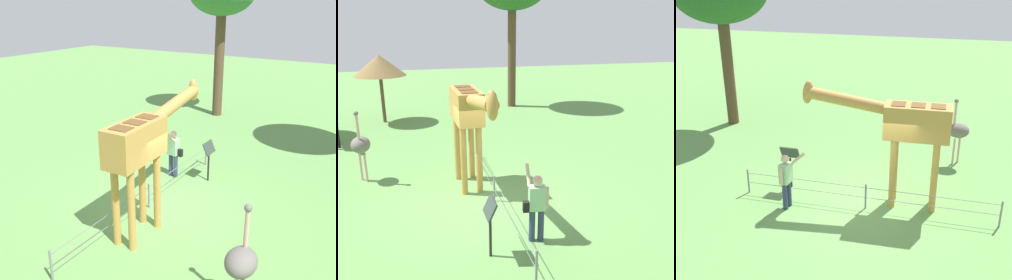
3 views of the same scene
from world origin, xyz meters
TOP-DOWN VIEW (x-y plane):
  - ground_plane at (0.00, 0.00)m, footprint 60.00×60.00m
  - giraffe at (-0.87, -0.31)m, footprint 3.97×0.76m
  - visitor at (2.09, 0.66)m, footprint 0.70×0.59m
  - ostrich at (-2.33, -3.40)m, footprint 0.70×0.56m
  - shade_hut_far at (-9.49, -3.14)m, footprint 2.43×2.43m
  - info_sign at (2.41, -0.44)m, footprint 0.56×0.21m
  - wire_fence at (0.00, 0.19)m, footprint 7.05×0.05m

SIDE VIEW (x-z plane):
  - ground_plane at x=0.00m, z-range 0.00..0.00m
  - wire_fence at x=0.00m, z-range 0.03..0.78m
  - visitor at x=2.09m, z-range 0.06..1.74m
  - info_sign at x=2.41m, z-range 0.29..1.61m
  - ostrich at x=-2.33m, z-range 0.05..2.30m
  - giraffe at x=-0.87m, z-range 0.61..4.02m
  - shade_hut_far at x=-9.49m, z-range 1.12..4.35m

